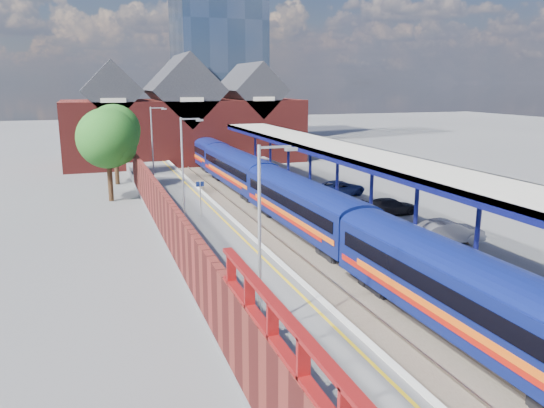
{
  "coord_description": "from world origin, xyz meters",
  "views": [
    {
      "loc": [
        -12.17,
        -11.59,
        10.1
      ],
      "look_at": [
        -1.34,
        19.39,
        2.6
      ],
      "focal_mm": 35.0,
      "sensor_mm": 36.0,
      "label": 1
    }
  ],
  "objects_px": {
    "parked_car_silver": "(448,232)",
    "parked_car_blue": "(339,188)",
    "parked_car_dark": "(390,207)",
    "lamp_post_c": "(185,165)",
    "platform_sign": "(200,193)",
    "lamp_post_d": "(154,140)",
    "train": "(265,182)",
    "lamp_post_b": "(263,228)"
  },
  "relations": [
    {
      "from": "parked_car_silver",
      "to": "parked_car_dark",
      "type": "xyz_separation_m",
      "value": [
        0.46,
        7.03,
        -0.08
      ]
    },
    {
      "from": "lamp_post_d",
      "to": "platform_sign",
      "type": "xyz_separation_m",
      "value": [
        1.36,
        -14.0,
        -2.3
      ]
    },
    {
      "from": "parked_car_silver",
      "to": "parked_car_dark",
      "type": "distance_m",
      "value": 7.05
    },
    {
      "from": "lamp_post_c",
      "to": "parked_car_dark",
      "type": "relative_size",
      "value": 1.68
    },
    {
      "from": "platform_sign",
      "to": "parked_car_dark",
      "type": "height_order",
      "value": "platform_sign"
    },
    {
      "from": "platform_sign",
      "to": "parked_car_dark",
      "type": "bearing_deg",
      "value": -17.53
    },
    {
      "from": "lamp_post_b",
      "to": "platform_sign",
      "type": "distance_m",
      "value": 18.2
    },
    {
      "from": "lamp_post_d",
      "to": "parked_car_dark",
      "type": "height_order",
      "value": "lamp_post_d"
    },
    {
      "from": "lamp_post_d",
      "to": "platform_sign",
      "type": "height_order",
      "value": "lamp_post_d"
    },
    {
      "from": "parked_car_dark",
      "to": "parked_car_blue",
      "type": "xyz_separation_m",
      "value": [
        -0.51,
        6.97,
        0.04
      ]
    },
    {
      "from": "lamp_post_c",
      "to": "platform_sign",
      "type": "xyz_separation_m",
      "value": [
        1.36,
        2.0,
        -2.3
      ]
    },
    {
      "from": "platform_sign",
      "to": "parked_car_silver",
      "type": "height_order",
      "value": "platform_sign"
    },
    {
      "from": "parked_car_blue",
      "to": "lamp_post_d",
      "type": "bearing_deg",
      "value": 33.31
    },
    {
      "from": "parked_car_silver",
      "to": "parked_car_dark",
      "type": "relative_size",
      "value": 1.0
    },
    {
      "from": "platform_sign",
      "to": "parked_car_silver",
      "type": "xyz_separation_m",
      "value": [
        12.24,
        -11.04,
        -1.0
      ]
    },
    {
      "from": "lamp_post_d",
      "to": "platform_sign",
      "type": "distance_m",
      "value": 14.25
    },
    {
      "from": "parked_car_silver",
      "to": "parked_car_blue",
      "type": "distance_m",
      "value": 14.0
    },
    {
      "from": "parked_car_dark",
      "to": "lamp_post_c",
      "type": "bearing_deg",
      "value": 75.63
    },
    {
      "from": "train",
      "to": "parked_car_silver",
      "type": "height_order",
      "value": "train"
    },
    {
      "from": "parked_car_dark",
      "to": "parked_car_blue",
      "type": "relative_size",
      "value": 0.89
    },
    {
      "from": "train",
      "to": "parked_car_blue",
      "type": "xyz_separation_m",
      "value": [
        5.69,
        -2.24,
        -0.47
      ]
    },
    {
      "from": "train",
      "to": "parked_car_blue",
      "type": "bearing_deg",
      "value": -21.45
    },
    {
      "from": "parked_car_dark",
      "to": "parked_car_blue",
      "type": "bearing_deg",
      "value": -2.01
    },
    {
      "from": "lamp_post_d",
      "to": "train",
      "type": "bearing_deg",
      "value": -48.26
    },
    {
      "from": "lamp_post_d",
      "to": "parked_car_blue",
      "type": "relative_size",
      "value": 1.5
    },
    {
      "from": "train",
      "to": "parked_car_silver",
      "type": "relative_size",
      "value": 15.84
    },
    {
      "from": "train",
      "to": "parked_car_silver",
      "type": "xyz_separation_m",
      "value": [
        5.75,
        -16.24,
        -0.44
      ]
    },
    {
      "from": "platform_sign",
      "to": "parked_car_dark",
      "type": "xyz_separation_m",
      "value": [
        12.7,
        -4.01,
        -1.09
      ]
    },
    {
      "from": "parked_car_dark",
      "to": "lamp_post_b",
      "type": "bearing_deg",
      "value": 128.61
    },
    {
      "from": "lamp_post_b",
      "to": "parked_car_silver",
      "type": "xyz_separation_m",
      "value": [
        13.6,
        6.96,
        -3.31
      ]
    },
    {
      "from": "lamp_post_d",
      "to": "lamp_post_b",
      "type": "bearing_deg",
      "value": -90.0
    },
    {
      "from": "lamp_post_b",
      "to": "train",
      "type": "bearing_deg",
      "value": 71.29
    },
    {
      "from": "lamp_post_b",
      "to": "parked_car_blue",
      "type": "relative_size",
      "value": 1.5
    },
    {
      "from": "parked_car_silver",
      "to": "parked_car_dark",
      "type": "bearing_deg",
      "value": 0.84
    },
    {
      "from": "lamp_post_c",
      "to": "lamp_post_d",
      "type": "height_order",
      "value": "same"
    },
    {
      "from": "lamp_post_c",
      "to": "lamp_post_d",
      "type": "bearing_deg",
      "value": 90.0
    },
    {
      "from": "train",
      "to": "lamp_post_d",
      "type": "xyz_separation_m",
      "value": [
        -7.86,
        8.8,
        2.87
      ]
    },
    {
      "from": "lamp_post_c",
      "to": "platform_sign",
      "type": "relative_size",
      "value": 2.8
    },
    {
      "from": "lamp_post_c",
      "to": "parked_car_blue",
      "type": "relative_size",
      "value": 1.5
    },
    {
      "from": "lamp_post_b",
      "to": "parked_car_silver",
      "type": "relative_size",
      "value": 1.68
    },
    {
      "from": "train",
      "to": "parked_car_blue",
      "type": "relative_size",
      "value": 14.12
    },
    {
      "from": "lamp_post_d",
      "to": "parked_car_blue",
      "type": "xyz_separation_m",
      "value": [
        13.55,
        -11.04,
        -3.34
      ]
    }
  ]
}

